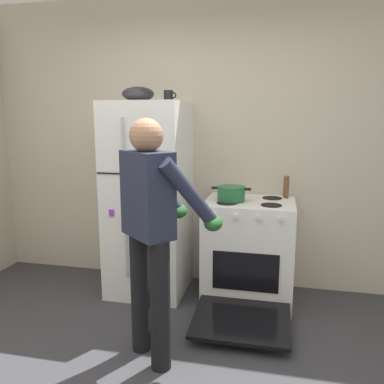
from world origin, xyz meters
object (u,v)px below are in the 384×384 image
(pepper_mill, at_px, (286,187))
(refrigerator, at_px, (149,199))
(red_pot, at_px, (231,193))
(mixing_bowl, at_px, (138,94))
(coffee_mug, at_px, (169,96))
(stove_range, at_px, (249,252))
(person_cook, at_px, (153,221))

(pepper_mill, bearing_deg, refrigerator, -170.64)
(red_pot, xyz_separation_m, mixing_bowl, (-0.83, 0.05, 0.84))
(red_pot, distance_m, pepper_mill, 0.52)
(mixing_bowl, bearing_deg, coffee_mug, 10.78)
(refrigerator, xyz_separation_m, pepper_mill, (1.21, 0.20, 0.13))
(stove_range, height_order, coffee_mug, coffee_mug)
(refrigerator, xyz_separation_m, stove_range, (0.91, -0.02, -0.43))
(red_pot, xyz_separation_m, pepper_mill, (0.46, 0.25, 0.03))
(refrigerator, bearing_deg, red_pot, -3.77)
(coffee_mug, relative_size, mixing_bowl, 0.40)
(mixing_bowl, bearing_deg, stove_range, -1.03)
(stove_range, xyz_separation_m, coffee_mug, (-0.73, 0.07, 1.35))
(refrigerator, distance_m, red_pot, 0.76)
(refrigerator, xyz_separation_m, red_pot, (0.75, -0.05, 0.09))
(refrigerator, relative_size, coffee_mug, 15.51)
(coffee_mug, bearing_deg, refrigerator, -164.60)
(coffee_mug, bearing_deg, person_cook, -79.89)
(refrigerator, relative_size, mixing_bowl, 6.21)
(mixing_bowl, bearing_deg, person_cook, -66.01)
(person_cook, height_order, pepper_mill, person_cook)
(stove_range, relative_size, coffee_mug, 10.82)
(refrigerator, distance_m, coffee_mug, 0.94)
(stove_range, bearing_deg, mixing_bowl, 178.97)
(pepper_mill, height_order, mixing_bowl, mixing_bowl)
(stove_range, relative_size, pepper_mill, 6.44)
(stove_range, xyz_separation_m, pepper_mill, (0.30, 0.22, 0.56))
(refrigerator, distance_m, mixing_bowl, 0.93)
(stove_range, distance_m, mixing_bowl, 1.69)
(person_cook, bearing_deg, red_pot, 68.45)
(person_cook, bearing_deg, coffee_mug, 100.11)
(coffee_mug, relative_size, pepper_mill, 0.60)
(pepper_mill, xyz_separation_m, mixing_bowl, (-1.29, -0.20, 0.80))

